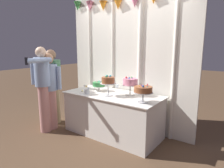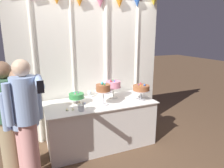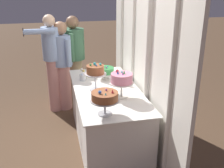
{
  "view_description": "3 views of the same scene",
  "coord_description": "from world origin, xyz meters",
  "views": [
    {
      "loc": [
        2.06,
        -2.73,
        1.65
      ],
      "look_at": [
        -0.06,
        0.17,
        0.95
      ],
      "focal_mm": 31.36,
      "sensor_mm": 36.0,
      "label": 1
    },
    {
      "loc": [
        -1.06,
        -2.92,
        1.9
      ],
      "look_at": [
        0.25,
        0.17,
        1.05
      ],
      "focal_mm": 31.86,
      "sensor_mm": 36.0,
      "label": 2
    },
    {
      "loc": [
        3.22,
        -0.56,
        2.12
      ],
      "look_at": [
        0.27,
        0.12,
        0.95
      ],
      "focal_mm": 42.75,
      "sensor_mm": 36.0,
      "label": 3
    }
  ],
  "objects": [
    {
      "name": "flower_vase",
      "position": [
        -0.39,
        -0.17,
        0.85
      ],
      "size": [
        0.15,
        0.1,
        0.17
      ],
      "color": "silver",
      "rests_on": "cake_table"
    },
    {
      "name": "ground_plane",
      "position": [
        0.0,
        0.0,
        0.0
      ],
      "size": [
        24.0,
        24.0,
        0.0
      ],
      "primitive_type": "plane",
      "color": "brown"
    },
    {
      "name": "tealight_near_left",
      "position": [
        -0.51,
        -0.1,
        0.79
      ],
      "size": [
        0.04,
        0.04,
        0.04
      ],
      "color": "beige",
      "rests_on": "cake_table"
    },
    {
      "name": "cake_table",
      "position": [
        0.0,
        0.1,
        0.39
      ],
      "size": [
        1.83,
        0.85,
        0.78
      ],
      "color": "white",
      "rests_on": "ground_plane"
    },
    {
      "name": "cake_display_midright",
      "position": [
        0.3,
        0.23,
        1.02
      ],
      "size": [
        0.3,
        0.3,
        0.35
      ],
      "color": "silver",
      "rests_on": "cake_table"
    },
    {
      "name": "guest_man_pink_jacket",
      "position": [
        -1.17,
        -0.41,
        0.83
      ],
      "size": [
        0.46,
        0.45,
        1.52
      ],
      "color": "#D6938E",
      "rests_on": "ground_plane"
    },
    {
      "name": "cake_display_leftmost",
      "position": [
        -0.38,
        0.17,
        0.91
      ],
      "size": [
        0.28,
        0.28,
        0.21
      ],
      "color": "silver",
      "rests_on": "cake_table"
    },
    {
      "name": "tealight_far_left",
      "position": [
        -0.59,
        -0.09,
        0.79
      ],
      "size": [
        0.04,
        0.04,
        0.04
      ],
      "color": "beige",
      "rests_on": "cake_table"
    },
    {
      "name": "cake_display_rightmost",
      "position": [
        0.7,
        -0.06,
        0.98
      ],
      "size": [
        0.31,
        0.31,
        0.3
      ],
      "color": "#B2B2B7",
      "rests_on": "cake_table"
    },
    {
      "name": "wine_glass",
      "position": [
        -0.1,
        0.39,
        0.87
      ],
      "size": [
        0.07,
        0.07,
        0.12
      ],
      "color": "silver",
      "rests_on": "cake_table"
    },
    {
      "name": "cake_display_midleft",
      "position": [
        0.01,
        -0.04,
        1.05
      ],
      "size": [
        0.28,
        0.28,
        0.38
      ],
      "color": "silver",
      "rests_on": "cake_table"
    },
    {
      "name": "guest_girl_blue_dress",
      "position": [
        -1.14,
        -0.59,
        0.93
      ],
      "size": [
        0.41,
        0.59,
        1.64
      ],
      "color": "#D6938E",
      "rests_on": "ground_plane"
    },
    {
      "name": "guest_man_dark_suit",
      "position": [
        -1.37,
        -0.2,
        0.85
      ],
      "size": [
        0.53,
        0.46,
        1.58
      ],
      "color": "#9E8966",
      "rests_on": "ground_plane"
    },
    {
      "name": "draped_curtain",
      "position": [
        0.01,
        0.58,
        1.53
      ],
      "size": [
        2.77,
        0.16,
        2.86
      ],
      "color": "white",
      "rests_on": "ground_plane"
    }
  ]
}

